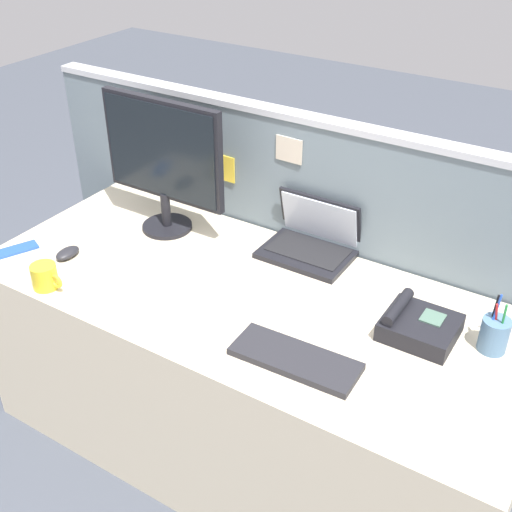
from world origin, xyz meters
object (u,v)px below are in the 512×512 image
object	(u,v)px
cell_phone_blue_case	(16,250)
coffee_mug	(45,277)
desk_phone	(418,326)
desktop_monitor	(163,157)
pen_cup	(494,334)
cell_phone_silver_slab	(498,318)
computer_mouse_right_hand	(68,253)
keyboard_main	(295,359)
laptop	(312,240)

from	to	relation	value
cell_phone_blue_case	coffee_mug	bearing A→B (deg)	3.76
desk_phone	coffee_mug	size ratio (longest dim) A/B	1.74
desktop_monitor	pen_cup	bearing A→B (deg)	-2.86
desk_phone	cell_phone_silver_slab	world-z (taller)	desk_phone
desk_phone	computer_mouse_right_hand	bearing A→B (deg)	-168.56
computer_mouse_right_hand	cell_phone_silver_slab	xyz separation A→B (m)	(1.42, 0.46, -0.01)
cell_phone_blue_case	coffee_mug	xyz separation A→B (m)	(0.27, -0.10, 0.04)
keyboard_main	coffee_mug	bearing A→B (deg)	-174.63
desktop_monitor	keyboard_main	size ratio (longest dim) A/B	1.37
desk_phone	laptop	bearing A→B (deg)	153.13
desktop_monitor	cell_phone_blue_case	distance (m)	0.64
laptop	keyboard_main	size ratio (longest dim) A/B	0.85
desktop_monitor	cell_phone_silver_slab	size ratio (longest dim) A/B	3.38
pen_cup	cell_phone_silver_slab	world-z (taller)	pen_cup
desk_phone	desktop_monitor	bearing A→B (deg)	173.78
desk_phone	keyboard_main	distance (m)	0.40
coffee_mug	cell_phone_silver_slab	bearing A→B (deg)	25.35
keyboard_main	coffee_mug	xyz separation A→B (m)	(-0.90, -0.12, 0.03)
desk_phone	pen_cup	bearing A→B (deg)	13.96
desktop_monitor	coffee_mug	distance (m)	0.60
laptop	cell_phone_silver_slab	size ratio (longest dim) A/B	2.10
cell_phone_silver_slab	cell_phone_blue_case	size ratio (longest dim) A/B	0.99
cell_phone_blue_case	computer_mouse_right_hand	bearing A→B (deg)	44.94
desktop_monitor	pen_cup	xyz separation A→B (m)	(1.27, -0.06, -0.24)
laptop	cell_phone_silver_slab	xyz separation A→B (m)	(0.69, -0.04, -0.05)
cell_phone_silver_slab	keyboard_main	bearing A→B (deg)	-125.47
computer_mouse_right_hand	coffee_mug	world-z (taller)	coffee_mug
keyboard_main	pen_cup	size ratio (longest dim) A/B	1.99
desktop_monitor	computer_mouse_right_hand	xyz separation A→B (m)	(-0.17, -0.36, -0.28)
pen_cup	computer_mouse_right_hand	bearing A→B (deg)	-168.19
cell_phone_silver_slab	computer_mouse_right_hand	bearing A→B (deg)	-156.89
computer_mouse_right_hand	pen_cup	bearing A→B (deg)	10.74
desk_phone	cell_phone_blue_case	xyz separation A→B (m)	(-1.43, -0.32, -0.03)
cell_phone_silver_slab	coffee_mug	xyz separation A→B (m)	(-1.34, -0.64, 0.04)
keyboard_main	desktop_monitor	bearing A→B (deg)	150.15
laptop	pen_cup	bearing A→B (deg)	-15.83
cell_phone_silver_slab	cell_phone_blue_case	xyz separation A→B (m)	(-1.61, -0.53, 0.00)
desk_phone	cell_phone_blue_case	world-z (taller)	desk_phone
laptop	pen_cup	world-z (taller)	laptop
pen_cup	cell_phone_silver_slab	xyz separation A→B (m)	(-0.02, 0.16, -0.05)
pen_cup	desk_phone	bearing A→B (deg)	-166.04
laptop	keyboard_main	xyz separation A→B (m)	(0.25, -0.56, -0.04)
laptop	desktop_monitor	bearing A→B (deg)	-166.10
desktop_monitor	cell_phone_blue_case	bearing A→B (deg)	-130.02
pen_cup	cell_phone_blue_case	size ratio (longest dim) A/B	1.23
keyboard_main	cell_phone_silver_slab	xyz separation A→B (m)	(0.44, 0.52, -0.01)
computer_mouse_right_hand	pen_cup	world-z (taller)	pen_cup
laptop	keyboard_main	world-z (taller)	laptop
laptop	coffee_mug	distance (m)	0.94
computer_mouse_right_hand	pen_cup	size ratio (longest dim) A/B	0.53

